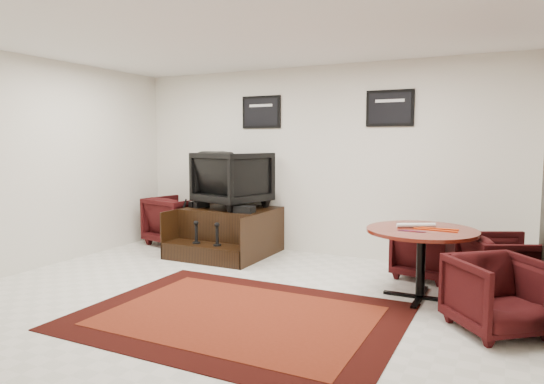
{
  "coord_description": "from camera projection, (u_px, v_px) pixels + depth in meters",
  "views": [
    {
      "loc": [
        2.64,
        -4.3,
        1.69
      ],
      "look_at": [
        0.07,
        0.9,
        1.09
      ],
      "focal_mm": 32.0,
      "sensor_mm": 36.0,
      "label": 1
    }
  ],
  "objects": [
    {
      "name": "ground",
      "position": [
        229.0,
        301.0,
        5.17
      ],
      "size": [
        6.0,
        6.0,
        0.0
      ],
      "primitive_type": "plane",
      "color": "silver",
      "rests_on": "ground"
    },
    {
      "name": "room_shell",
      "position": [
        268.0,
        132.0,
        4.91
      ],
      "size": [
        6.02,
        5.02,
        2.81
      ],
      "color": "silver",
      "rests_on": "ground"
    },
    {
      "name": "area_rug",
      "position": [
        239.0,
        316.0,
        4.69
      ],
      "size": [
        3.05,
        2.29,
        0.01
      ],
      "color": "black",
      "rests_on": "ground"
    },
    {
      "name": "shine_podium",
      "position": [
        229.0,
        233.0,
        7.35
      ],
      "size": [
        1.33,
        1.37,
        0.68
      ],
      "color": "black",
      "rests_on": "ground"
    },
    {
      "name": "shine_chair",
      "position": [
        233.0,
        176.0,
        7.39
      ],
      "size": [
        1.14,
        1.1,
        0.96
      ],
      "primitive_type": "imported",
      "rotation": [
        0.0,
        0.0,
        2.85
      ],
      "color": "black",
      "rests_on": "shine_podium"
    },
    {
      "name": "shoes_pair",
      "position": [
        199.0,
        204.0,
        7.47
      ],
      "size": [
        0.28,
        0.3,
        0.09
      ],
      "color": "black",
      "rests_on": "shine_podium"
    },
    {
      "name": "polish_kit",
      "position": [
        244.0,
        209.0,
        6.89
      ],
      "size": [
        0.29,
        0.22,
        0.09
      ],
      "primitive_type": "cube",
      "rotation": [
        0.0,
        0.0,
        0.1
      ],
      "color": "black",
      "rests_on": "shine_podium"
    },
    {
      "name": "umbrella_black",
      "position": [
        180.0,
        223.0,
        7.57
      ],
      "size": [
        0.31,
        0.12,
        0.84
      ],
      "primitive_type": null,
      "color": "black",
      "rests_on": "ground"
    },
    {
      "name": "umbrella_hooked",
      "position": [
        189.0,
        218.0,
        7.73
      ],
      "size": [
        0.35,
        0.13,
        0.94
      ],
      "primitive_type": null,
      "color": "black",
      "rests_on": "ground"
    },
    {
      "name": "armchair_side",
      "position": [
        178.0,
        218.0,
        7.99
      ],
      "size": [
        1.01,
        0.97,
        0.88
      ],
      "primitive_type": "imported",
      "rotation": [
        0.0,
        0.0,
        2.92
      ],
      "color": "black",
      "rests_on": "ground"
    },
    {
      "name": "meeting_table",
      "position": [
        422.0,
        238.0,
        5.17
      ],
      "size": [
        1.16,
        1.16,
        0.76
      ],
      "color": "#4E110B",
      "rests_on": "ground"
    },
    {
      "name": "table_chair_back",
      "position": [
        426.0,
        250.0,
        6.01
      ],
      "size": [
        0.8,
        0.76,
        0.7
      ],
      "primitive_type": "imported",
      "rotation": [
        0.0,
        0.0,
        2.94
      ],
      "color": "black",
      "rests_on": "ground"
    },
    {
      "name": "table_chair_window",
      "position": [
        505.0,
        265.0,
        5.13
      ],
      "size": [
        0.97,
        0.99,
        0.78
      ],
      "primitive_type": "imported",
      "rotation": [
        0.0,
        0.0,
        2.02
      ],
      "color": "black",
      "rests_on": "ground"
    },
    {
      "name": "table_chair_corner",
      "position": [
        498.0,
        291.0,
        4.28
      ],
      "size": [
        0.99,
        0.98,
        0.74
      ],
      "primitive_type": "imported",
      "rotation": [
        0.0,
        0.0,
        0.68
      ],
      "color": "black",
      "rests_on": "ground"
    },
    {
      "name": "paper_roll",
      "position": [
        416.0,
        225.0,
        5.26
      ],
      "size": [
        0.39,
        0.24,
        0.05
      ],
      "primitive_type": "cylinder",
      "rotation": [
        0.0,
        1.57,
        0.5
      ],
      "color": "silver",
      "rests_on": "meeting_table"
    },
    {
      "name": "table_clutter",
      "position": [
        432.0,
        229.0,
        5.12
      ],
      "size": [
        0.57,
        0.31,
        0.01
      ],
      "color": "#E7430C",
      "rests_on": "meeting_table"
    }
  ]
}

